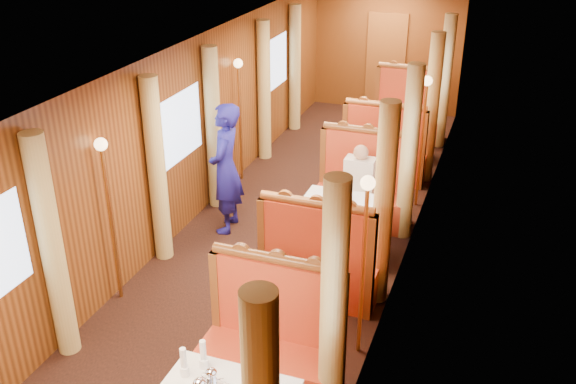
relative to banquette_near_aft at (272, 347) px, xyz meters
The scene contains 39 objects.
floor 2.63m from the banquette_near_aft, 106.79° to the left, with size 3.00×12.00×0.01m, color black, non-canonical shape.
ceiling 3.32m from the banquette_near_aft, 106.79° to the left, with size 3.00×12.00×0.01m, color silver, non-canonical shape.
wall_far 8.56m from the banquette_near_aft, 95.05° to the left, with size 3.00×2.50×0.01m, color brown, non-canonical shape.
wall_left 3.45m from the banquette_near_aft, 132.15° to the left, with size 12.00×2.50×0.01m, color brown, non-canonical shape.
wall_right 2.72m from the banquette_near_aft, 73.21° to the left, with size 12.00×2.50×0.01m, color brown, non-canonical shape.
doorway_far 8.51m from the banquette_near_aft, 95.07° to the left, with size 0.80×0.04×2.00m, color brown.
banquette_near_aft is the anchor object (origin of this frame).
table_mid 2.49m from the banquette_near_aft, 90.00° to the left, with size 1.05×0.72×0.75m, color white.
banquette_mid_fwd 1.47m from the banquette_near_aft, 90.00° to the left, with size 1.30×0.55×1.34m.
banquette_mid_aft 3.50m from the banquette_near_aft, 90.00° to the left, with size 1.30×0.55×1.34m.
table_far 5.99m from the banquette_near_aft, 90.00° to the left, with size 1.05×0.72×0.75m, color white.
banquette_far_fwd 4.97m from the banquette_near_aft, 90.00° to the left, with size 1.30×0.55×1.34m.
banquette_far_aft 7.00m from the banquette_near_aft, 90.00° to the left, with size 1.30×0.55×1.34m.
teapot_back 1.05m from the banquette_near_aft, 97.80° to the right, with size 0.16×0.12×0.13m, color silver, non-canonical shape.
cup_inboard 1.09m from the banquette_near_aft, 112.86° to the right, with size 0.08×0.08×0.26m.
cup_outboard 0.95m from the banquette_near_aft, 109.87° to the right, with size 0.08×0.08×0.26m.
rose_vase_mid 2.57m from the banquette_near_aft, 89.49° to the left, with size 0.06×0.06×0.36m.
rose_vase_far 6.04m from the banquette_near_aft, 89.73° to the left, with size 0.06×0.06×0.36m.
curtain_left_near_b 2.27m from the banquette_near_aft, behind, with size 0.22×0.22×2.35m, color tan.
window_right_near 1.62m from the banquette_near_aft, 54.07° to the right, with size 1.20×0.90×0.01m, color #98ADCC, non-canonical shape.
curtain_right_near_b 1.01m from the banquette_near_aft, 20.40° to the right, with size 0.22×0.22×2.35m, color tan.
window_left_mid 3.50m from the banquette_near_aft, 131.96° to the left, with size 1.20×0.90×0.01m, color #98ADCC, non-canonical shape.
curtain_left_mid_a 2.83m from the banquette_near_aft, 141.31° to the left, with size 0.22×0.22×2.35m, color tan.
curtain_left_mid_b 3.97m from the banquette_near_aft, 123.11° to the left, with size 0.22×0.22×2.35m, color tan.
window_right_mid 2.79m from the banquette_near_aft, 73.53° to the left, with size 1.20×0.90×0.01m, color #98ADCC, non-canonical shape.
curtain_right_mid_a 1.97m from the banquette_near_aft, 69.73° to the left, with size 0.22×0.22×2.35m, color tan.
curtain_right_mid_b 3.41m from the banquette_near_aft, 79.08° to the left, with size 0.22×0.22×2.35m, color tan.
window_left_far 6.47m from the banquette_near_aft, 110.47° to the left, with size 1.20×0.90×0.01m, color #98ADCC, non-canonical shape.
curtain_left_far_a 5.67m from the banquette_near_aft, 112.25° to the left, with size 0.22×0.22×2.35m, color tan.
curtain_left_far_b 7.13m from the banquette_near_aft, 107.48° to the left, with size 0.22×0.22×2.35m, color tan.
window_right_far 6.12m from the banquette_near_aft, 83.00° to the left, with size 1.20×0.90×0.01m, color #98ADCC, non-canonical shape.
curtain_right_far_a 5.30m from the banquette_near_aft, 83.10° to the left, with size 0.22×0.22×2.35m, color tan.
curtain_right_far_b 6.84m from the banquette_near_aft, 84.68° to the left, with size 0.22×0.22×2.35m, color tan.
sconce_left_fore 2.47m from the banquette_near_aft, 161.11° to the left, with size 0.14×0.14×1.95m.
sconce_right_fore 1.37m from the banquette_near_aft, 48.54° to the left, with size 0.14×0.14×1.95m.
sconce_left_aft 4.85m from the banquette_near_aft, 116.91° to the left, with size 0.14×0.14×1.95m.
sconce_right_aft 4.39m from the banquette_near_aft, 81.28° to the left, with size 0.14×0.14×1.95m.
steward 3.16m from the banquette_near_aft, 122.23° to the left, with size 0.65×0.43×1.79m, color navy.
passenger 3.26m from the banquette_near_aft, 90.00° to the left, with size 0.40×0.44×0.76m.
Camera 1 is at (2.47, -6.88, 4.29)m, focal length 40.00 mm.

